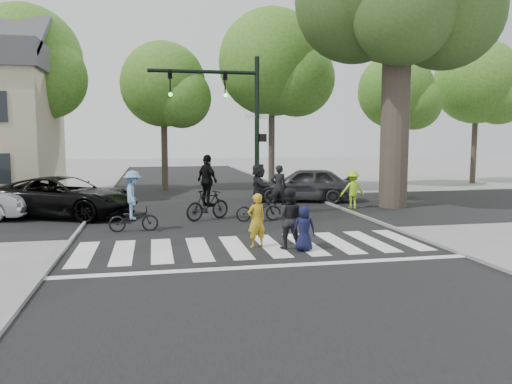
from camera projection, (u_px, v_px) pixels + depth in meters
ground at (261, 255)px, 12.87m from camera, size 120.00×120.00×0.00m
road_stem at (231, 222)px, 17.74m from camera, size 10.00×70.00×0.01m
road_cross at (220, 210)px, 20.66m from camera, size 70.00×10.00×0.01m
curb_left at (82, 226)px, 16.71m from camera, size 0.10×70.00×0.10m
curb_right at (363, 217)px, 18.75m from camera, size 0.10×70.00×0.10m
crosswalk at (255, 249)px, 13.51m from camera, size 10.00×3.85×0.01m
traffic_signal at (235, 114)px, 18.55m from camera, size 4.45×0.29×6.00m
bg_tree_1 at (30, 66)px, 25.45m from camera, size 6.09×5.80×9.80m
bg_tree_2 at (168, 88)px, 28.06m from camera, size 5.04×4.80×8.40m
bg_tree_3 at (278, 67)px, 27.84m from camera, size 6.30×6.00×10.20m
bg_tree_4 at (400, 94)px, 30.42m from camera, size 4.83×4.60×8.15m
bg_tree_5 at (483, 85)px, 32.11m from camera, size 5.67×5.40×9.30m
pedestrian_woman at (256, 220)px, 13.68m from camera, size 0.63×0.51×1.50m
pedestrian_child at (304, 228)px, 13.23m from camera, size 0.66×0.50×1.22m
pedestrian_adult at (288, 219)px, 13.49m from camera, size 0.97×0.85×1.66m
cyclist_left at (133, 205)px, 15.96m from camera, size 1.57×1.03×1.97m
cyclist_mid at (207, 193)px, 18.20m from camera, size 1.86×1.32×2.40m
cyclist_right at (259, 195)px, 17.93m from camera, size 1.66×1.55×2.10m
car_suv at (65, 197)px, 18.88m from camera, size 6.12×4.62×1.54m
car_grey at (304, 184)px, 23.51m from camera, size 5.09×3.10×1.62m
bystander_hivis at (352, 190)px, 21.17m from camera, size 1.07×0.65×1.61m
bystander_dark at (279, 187)px, 21.17m from camera, size 0.74×0.54×1.86m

